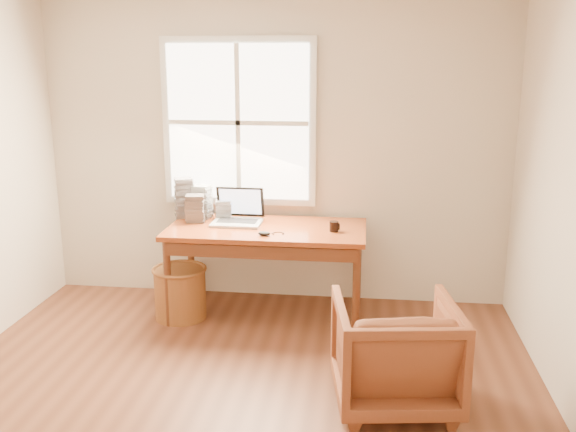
{
  "coord_description": "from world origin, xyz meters",
  "views": [
    {
      "loc": [
        0.79,
        -3.16,
        2.11
      ],
      "look_at": [
        0.19,
        1.65,
        0.89
      ],
      "focal_mm": 40.0,
      "sensor_mm": 36.0,
      "label": 1
    }
  ],
  "objects_px": {
    "armchair": "(395,353)",
    "laptop": "(236,205)",
    "wicker_stool": "(180,293)",
    "coffee_mug": "(334,226)",
    "cd_stack_a": "(202,201)",
    "desk": "(267,229)"
  },
  "relations": [
    {
      "from": "coffee_mug",
      "to": "wicker_stool",
      "type": "bearing_deg",
      "value": 174.65
    },
    {
      "from": "wicker_stool",
      "to": "cd_stack_a",
      "type": "height_order",
      "value": "cd_stack_a"
    },
    {
      "from": "armchair",
      "to": "cd_stack_a",
      "type": "height_order",
      "value": "cd_stack_a"
    },
    {
      "from": "desk",
      "to": "coffee_mug",
      "type": "xyz_separation_m",
      "value": [
        0.55,
        -0.06,
        0.06
      ]
    },
    {
      "from": "armchair",
      "to": "coffee_mug",
      "type": "distance_m",
      "value": 1.41
    },
    {
      "from": "desk",
      "to": "coffee_mug",
      "type": "bearing_deg",
      "value": -6.52
    },
    {
      "from": "wicker_stool",
      "to": "cd_stack_a",
      "type": "bearing_deg",
      "value": 76.62
    },
    {
      "from": "wicker_stool",
      "to": "coffee_mug",
      "type": "bearing_deg",
      "value": 4.68
    },
    {
      "from": "wicker_stool",
      "to": "cd_stack_a",
      "type": "distance_m",
      "value": 0.8
    },
    {
      "from": "wicker_stool",
      "to": "laptop",
      "type": "xyz_separation_m",
      "value": [
        0.44,
        0.22,
        0.7
      ]
    },
    {
      "from": "desk",
      "to": "coffee_mug",
      "type": "relative_size",
      "value": 19.74
    },
    {
      "from": "desk",
      "to": "wicker_stool",
      "type": "xyz_separation_m",
      "value": [
        -0.7,
        -0.16,
        -0.52
      ]
    },
    {
      "from": "desk",
      "to": "armchair",
      "type": "relative_size",
      "value": 2.14
    },
    {
      "from": "wicker_stool",
      "to": "coffee_mug",
      "type": "height_order",
      "value": "coffee_mug"
    },
    {
      "from": "armchair",
      "to": "cd_stack_a",
      "type": "xyz_separation_m",
      "value": [
        -1.6,
        1.56,
        0.55
      ]
    },
    {
      "from": "laptop",
      "to": "cd_stack_a",
      "type": "xyz_separation_m",
      "value": [
        -0.34,
        0.19,
        -0.02
      ]
    },
    {
      "from": "armchair",
      "to": "laptop",
      "type": "relative_size",
      "value": 1.63
    },
    {
      "from": "armchair",
      "to": "wicker_stool",
      "type": "distance_m",
      "value": 2.05
    },
    {
      "from": "coffee_mug",
      "to": "cd_stack_a",
      "type": "height_order",
      "value": "cd_stack_a"
    },
    {
      "from": "armchair",
      "to": "laptop",
      "type": "height_order",
      "value": "laptop"
    },
    {
      "from": "wicker_stool",
      "to": "cd_stack_a",
      "type": "relative_size",
      "value": 1.48
    },
    {
      "from": "desk",
      "to": "armchair",
      "type": "distance_m",
      "value": 1.7
    }
  ]
}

